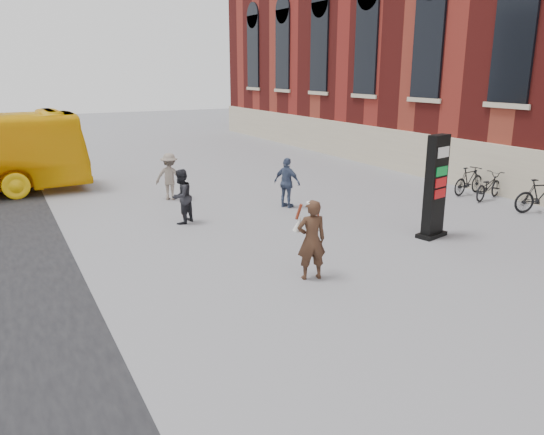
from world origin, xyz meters
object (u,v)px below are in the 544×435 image
info_pylon (435,187)px  woman (311,239)px  bike_5 (540,196)px  bike_7 (469,181)px  pedestrian_a (181,197)px  pedestrian_b (170,177)px  pedestrian_c (287,183)px  bike_6 (488,186)px

info_pylon → woman: (-4.45, -1.01, -0.48)m
bike_5 → bike_7: bearing=16.0°
bike_5 → bike_7: 2.85m
info_pylon → pedestrian_a: (-5.52, 4.39, -0.57)m
info_pylon → woman: 4.58m
pedestrian_b → pedestrian_c: (3.03, -2.82, 0.01)m
info_pylon → pedestrian_b: (-4.92, 7.41, -0.56)m
woman → pedestrian_b: woman is taller
bike_5 → woman: bearing=114.2°
woman → bike_5: 9.37m
info_pylon → pedestrian_a: 7.07m
pedestrian_b → bike_5: (9.74, -7.08, -0.27)m
pedestrian_b → pedestrian_c: bearing=171.5°
info_pylon → pedestrian_a: info_pylon is taller
pedestrian_b → bike_6: bearing=-173.2°
woman → info_pylon: bearing=-153.7°
pedestrian_b → bike_6: size_ratio=0.91×
woman → bike_7: size_ratio=1.03×
bike_6 → info_pylon: bearing=98.9°
pedestrian_b → bike_7: pedestrian_b is taller
woman → bike_5: woman is taller
info_pylon → bike_5: info_pylon is taller
bike_6 → bike_7: size_ratio=1.05×
info_pylon → pedestrian_c: bearing=98.9°
woman → bike_7: 10.18m
woman → bike_6: 9.86m
bike_5 → bike_6: 1.99m
pedestrian_c → woman: bearing=127.1°
bike_7 → pedestrian_b: bearing=57.9°
pedestrian_b → bike_5: bearing=178.4°
info_pylon → bike_6: info_pylon is taller
pedestrian_c → bike_7: pedestrian_c is taller
pedestrian_c → pedestrian_b: bearing=18.7°
woman → bike_6: woman is taller
pedestrian_c → bike_6: pedestrian_c is taller
pedestrian_a → pedestrian_b: size_ratio=0.99×
pedestrian_a → woman: bearing=63.2°
pedestrian_b → bike_5: size_ratio=0.90×
bike_7 → info_pylon: bearing=114.8°
info_pylon → bike_5: 4.91m
pedestrian_a → bike_6: (10.34, -2.07, -0.34)m
pedestrian_a → bike_6: 10.55m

